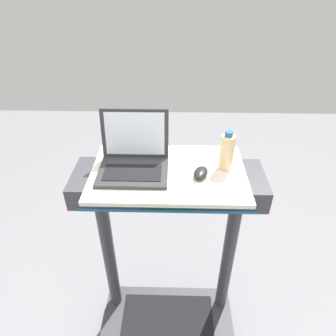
% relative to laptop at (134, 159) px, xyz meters
% --- Properties ---
extents(desk_board, '(0.71, 0.46, 0.02)m').
position_rel_laptop_xyz_m(desk_board, '(0.16, -0.02, -0.06)').
color(desk_board, beige).
rests_on(desk_board, treadmill_base).
extents(laptop, '(0.31, 0.27, 0.25)m').
position_rel_laptop_xyz_m(laptop, '(0.00, 0.00, 0.00)').
color(laptop, '#2D2D30').
rests_on(laptop, desk_board).
extents(computer_mouse, '(0.09, 0.11, 0.03)m').
position_rel_laptop_xyz_m(computer_mouse, '(0.30, -0.05, -0.03)').
color(computer_mouse, black).
rests_on(computer_mouse, desk_board).
extents(water_bottle, '(0.06, 0.06, 0.19)m').
position_rel_laptop_xyz_m(water_bottle, '(0.42, 0.02, 0.04)').
color(water_bottle, beige).
rests_on(water_bottle, desk_board).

